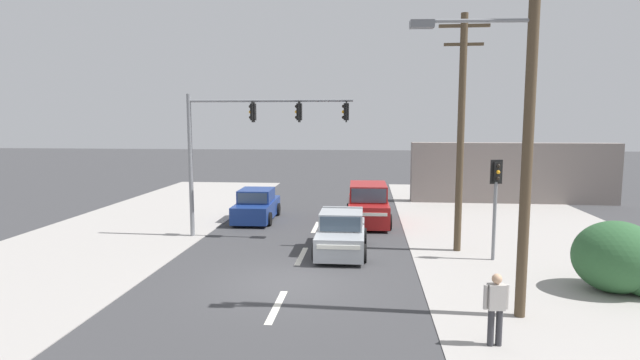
{
  "coord_description": "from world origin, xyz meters",
  "views": [
    {
      "loc": [
        2.35,
        -14.53,
        4.88
      ],
      "look_at": [
        0.58,
        4.0,
        2.68
      ],
      "focal_mm": 28.0,
      "sensor_mm": 36.0,
      "label": 1
    }
  ],
  "objects_px": {
    "traffic_signal_mast": "(246,134)",
    "pedestrian_at_kerb": "(496,305)",
    "pedestal_signal_right_kerb": "(496,193)",
    "utility_pole_foreground_right": "(524,100)",
    "utility_pole_midground_right": "(461,129)",
    "suv_crossing_left": "(368,205)",
    "sedan_oncoming_mid": "(257,206)",
    "sedan_kerbside_parked": "(341,233)"
  },
  "relations": [
    {
      "from": "utility_pole_midground_right",
      "to": "sedan_kerbside_parked",
      "type": "relative_size",
      "value": 2.06
    },
    {
      "from": "pedestal_signal_right_kerb",
      "to": "pedestrian_at_kerb",
      "type": "distance_m",
      "value": 7.28
    },
    {
      "from": "utility_pole_midground_right",
      "to": "utility_pole_foreground_right",
      "type": "bearing_deg",
      "value": -87.3
    },
    {
      "from": "pedestrian_at_kerb",
      "to": "sedan_kerbside_parked",
      "type": "bearing_deg",
      "value": 116.24
    },
    {
      "from": "pedestal_signal_right_kerb",
      "to": "utility_pole_midground_right",
      "type": "bearing_deg",
      "value": 131.17
    },
    {
      "from": "suv_crossing_left",
      "to": "pedestal_signal_right_kerb",
      "type": "bearing_deg",
      "value": -54.17
    },
    {
      "from": "utility_pole_foreground_right",
      "to": "sedan_kerbside_parked",
      "type": "distance_m",
      "value": 8.81
    },
    {
      "from": "sedan_kerbside_parked",
      "to": "traffic_signal_mast",
      "type": "bearing_deg",
      "value": 154.69
    },
    {
      "from": "pedestal_signal_right_kerb",
      "to": "sedan_oncoming_mid",
      "type": "distance_m",
      "value": 11.83
    },
    {
      "from": "sedan_kerbside_parked",
      "to": "sedan_oncoming_mid",
      "type": "relative_size",
      "value": 0.99
    },
    {
      "from": "traffic_signal_mast",
      "to": "utility_pole_midground_right",
      "type": "bearing_deg",
      "value": -9.38
    },
    {
      "from": "utility_pole_midground_right",
      "to": "sedan_kerbside_parked",
      "type": "xyz_separation_m",
      "value": [
        -4.35,
        -0.53,
        -3.89
      ]
    },
    {
      "from": "utility_pole_foreground_right",
      "to": "utility_pole_midground_right",
      "type": "relative_size",
      "value": 1.15
    },
    {
      "from": "traffic_signal_mast",
      "to": "pedestal_signal_right_kerb",
      "type": "height_order",
      "value": "traffic_signal_mast"
    },
    {
      "from": "utility_pole_foreground_right",
      "to": "sedan_kerbside_parked",
      "type": "bearing_deg",
      "value": 128.5
    },
    {
      "from": "utility_pole_foreground_right",
      "to": "pedestrian_at_kerb",
      "type": "xyz_separation_m",
      "value": [
        -0.91,
        -1.74,
        -4.45
      ]
    },
    {
      "from": "sedan_oncoming_mid",
      "to": "pedestrian_at_kerb",
      "type": "xyz_separation_m",
      "value": [
        8.23,
        -13.22,
        0.22
      ]
    },
    {
      "from": "utility_pole_foreground_right",
      "to": "sedan_oncoming_mid",
      "type": "distance_m",
      "value": 15.4
    },
    {
      "from": "utility_pole_foreground_right",
      "to": "utility_pole_midground_right",
      "type": "xyz_separation_m",
      "value": [
        -0.3,
        6.38,
        -0.78
      ]
    },
    {
      "from": "sedan_oncoming_mid",
      "to": "pedestrian_at_kerb",
      "type": "relative_size",
      "value": 2.62
    },
    {
      "from": "traffic_signal_mast",
      "to": "pedestrian_at_kerb",
      "type": "xyz_separation_m",
      "value": [
        7.8,
        -9.51,
        -3.43
      ]
    },
    {
      "from": "utility_pole_foreground_right",
      "to": "suv_crossing_left",
      "type": "bearing_deg",
      "value": 107.97
    },
    {
      "from": "utility_pole_foreground_right",
      "to": "pedestal_signal_right_kerb",
      "type": "distance_m",
      "value": 6.02
    },
    {
      "from": "traffic_signal_mast",
      "to": "pedestrian_at_kerb",
      "type": "relative_size",
      "value": 4.23
    },
    {
      "from": "utility_pole_midground_right",
      "to": "traffic_signal_mast",
      "type": "bearing_deg",
      "value": 170.62
    },
    {
      "from": "traffic_signal_mast",
      "to": "pedestal_signal_right_kerb",
      "type": "xyz_separation_m",
      "value": [
        9.45,
        -2.57,
        -1.94
      ]
    },
    {
      "from": "sedan_kerbside_parked",
      "to": "utility_pole_midground_right",
      "type": "bearing_deg",
      "value": 7.0
    },
    {
      "from": "sedan_oncoming_mid",
      "to": "utility_pole_foreground_right",
      "type": "bearing_deg",
      "value": -51.47
    },
    {
      "from": "utility_pole_foreground_right",
      "to": "pedestal_signal_right_kerb",
      "type": "relative_size",
      "value": 2.82
    },
    {
      "from": "suv_crossing_left",
      "to": "sedan_kerbside_parked",
      "type": "bearing_deg",
      "value": -100.35
    },
    {
      "from": "utility_pole_midground_right",
      "to": "suv_crossing_left",
      "type": "height_order",
      "value": "utility_pole_midground_right"
    },
    {
      "from": "pedestal_signal_right_kerb",
      "to": "pedestrian_at_kerb",
      "type": "xyz_separation_m",
      "value": [
        -1.64,
        -6.93,
        -1.49
      ]
    },
    {
      "from": "pedestal_signal_right_kerb",
      "to": "sedan_oncoming_mid",
      "type": "height_order",
      "value": "pedestal_signal_right_kerb"
    },
    {
      "from": "utility_pole_foreground_right",
      "to": "suv_crossing_left",
      "type": "height_order",
      "value": "utility_pole_foreground_right"
    },
    {
      "from": "utility_pole_midground_right",
      "to": "sedan_kerbside_parked",
      "type": "bearing_deg",
      "value": -173.0
    },
    {
      "from": "utility_pole_midground_right",
      "to": "traffic_signal_mast",
      "type": "distance_m",
      "value": 8.53
    },
    {
      "from": "pedestal_signal_right_kerb",
      "to": "sedan_oncoming_mid",
      "type": "relative_size",
      "value": 0.83
    },
    {
      "from": "suv_crossing_left",
      "to": "utility_pole_foreground_right",
      "type": "bearing_deg",
      "value": -72.03
    },
    {
      "from": "suv_crossing_left",
      "to": "traffic_signal_mast",
      "type": "bearing_deg",
      "value": -145.27
    },
    {
      "from": "traffic_signal_mast",
      "to": "sedan_kerbside_parked",
      "type": "height_order",
      "value": "traffic_signal_mast"
    },
    {
      "from": "utility_pole_foreground_right",
      "to": "suv_crossing_left",
      "type": "distance_m",
      "value": 12.68
    },
    {
      "from": "utility_pole_midground_right",
      "to": "pedestrian_at_kerb",
      "type": "distance_m",
      "value": 8.93
    }
  ]
}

